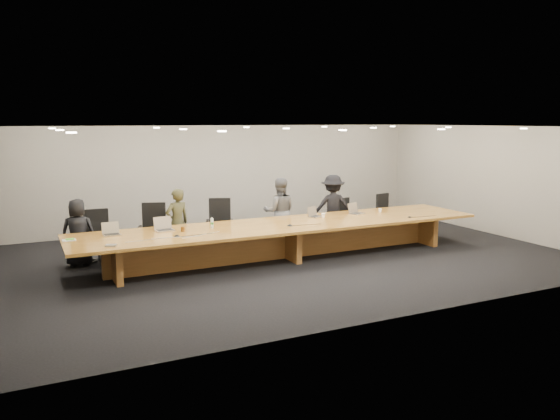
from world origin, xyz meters
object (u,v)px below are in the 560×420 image
(mic_center, at_px, (290,225))
(paper_cup_far, at_px, (380,210))
(paper_cup_near, at_px, (323,215))
(laptop_e, at_px, (357,208))
(chair_mid_left, at_px, (220,224))
(chair_left, at_px, (153,231))
(person_b, at_px, (177,223))
(person_a, at_px, (78,232))
(chair_far_right, at_px, (388,213))
(laptop_d, at_px, (316,212))
(av_box, at_px, (111,245))
(mic_right, at_px, (410,217))
(laptop_a, at_px, (112,229))
(amber_mug, at_px, (183,229))
(laptop_b, at_px, (165,224))
(water_bottle, at_px, (212,223))
(chair_far_left, at_px, (99,236))
(chair_mid_right, at_px, (287,222))
(mic_left, at_px, (177,236))
(person_c, at_px, (279,211))
(chair_right, at_px, (347,218))
(conference_table, at_px, (286,234))
(person_d, at_px, (333,207))

(mic_center, bearing_deg, paper_cup_far, 12.38)
(paper_cup_near, bearing_deg, laptop_e, 4.72)
(chair_mid_left, relative_size, paper_cup_far, 12.95)
(chair_left, xyz_separation_m, person_b, (0.52, -0.05, 0.14))
(person_a, xyz_separation_m, person_b, (2.03, -0.08, 0.05))
(paper_cup_near, bearing_deg, chair_far_right, 20.51)
(person_a, height_order, laptop_d, person_a)
(laptop_e, height_order, av_box, laptop_e)
(laptop_d, distance_m, laptop_e, 1.07)
(laptop_e, xyz_separation_m, mic_right, (0.82, -0.92, -0.12))
(chair_far_right, xyz_separation_m, person_b, (-5.67, -0.07, 0.22))
(laptop_a, distance_m, amber_mug, 1.36)
(laptop_b, distance_m, laptop_d, 3.51)
(laptop_b, xyz_separation_m, water_bottle, (0.95, -0.14, -0.04))
(chair_far_left, relative_size, paper_cup_far, 12.20)
(chair_mid_right, bearing_deg, paper_cup_far, -35.98)
(laptop_b, relative_size, mic_left, 3.13)
(person_c, xyz_separation_m, mic_right, (2.45, -1.75, -0.04))
(chair_far_left, xyz_separation_m, chair_right, (6.02, -0.13, -0.06))
(conference_table, distance_m, amber_mug, 2.25)
(chair_mid_right, relative_size, mic_left, 8.56)
(person_b, bearing_deg, paper_cup_far, 156.83)
(chair_mid_left, relative_size, laptop_d, 3.88)
(person_d, height_order, mic_center, person_d)
(laptop_e, bearing_deg, mic_left, 167.48)
(conference_table, height_order, mic_center, mic_center)
(chair_far_left, bearing_deg, chair_right, 1.51)
(conference_table, xyz_separation_m, mic_center, (-0.05, -0.27, 0.25))
(chair_mid_left, xyz_separation_m, water_bottle, (-0.55, -1.09, 0.25))
(chair_far_right, relative_size, water_bottle, 5.22)
(chair_right, bearing_deg, laptop_b, -176.51)
(conference_table, bearing_deg, laptop_a, 174.11)
(chair_far_right, height_order, person_d, person_d)
(paper_cup_near, height_order, paper_cup_far, paper_cup_near)
(laptop_a, relative_size, av_box, 1.76)
(chair_left, distance_m, person_a, 1.51)
(mic_left, distance_m, mic_center, 2.41)
(laptop_e, relative_size, mic_left, 2.94)
(laptop_d, bearing_deg, chair_mid_right, 84.78)
(mic_right, bearing_deg, paper_cup_far, 101.33)
(person_d, bearing_deg, chair_far_right, -161.28)
(chair_mid_left, height_order, mic_center, chair_mid_left)
(chair_far_left, distance_m, laptop_b, 1.55)
(chair_far_left, relative_size, person_d, 0.70)
(mic_left, distance_m, mic_right, 5.34)
(person_d, relative_size, laptop_b, 4.44)
(conference_table, xyz_separation_m, amber_mug, (-2.23, 0.12, 0.28))
(conference_table, bearing_deg, amber_mug, 176.89)
(conference_table, height_order, mic_right, mic_right)
(laptop_a, relative_size, laptop_b, 0.89)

